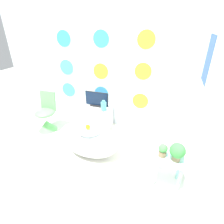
{
  "coord_description": "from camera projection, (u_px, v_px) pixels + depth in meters",
  "views": [
    {
      "loc": [
        1.29,
        -1.27,
        1.92
      ],
      "look_at": [
        0.54,
        0.86,
        0.76
      ],
      "focal_mm": 28.0,
      "sensor_mm": 36.0,
      "label": 1
    }
  ],
  "objects": [
    {
      "name": "wall_right",
      "position": [
        208.0,
        83.0,
        1.98
      ],
      "size": [
        0.06,
        2.78,
        2.6
      ],
      "color": "white",
      "rests_on": "ground_plane"
    },
    {
      "name": "rubber_duck",
      "position": [
        88.0,
        127.0,
        2.57
      ],
      "size": [
        0.07,
        0.08,
        0.09
      ],
      "color": "yellow",
      "rests_on": "bathtub"
    },
    {
      "name": "side_table",
      "position": [
        167.0,
        164.0,
        2.2
      ],
      "size": [
        0.36,
        0.31,
        0.43
      ],
      "color": "#99E0D8",
      "rests_on": "ground_plane"
    },
    {
      "name": "tv_cabinet",
      "position": [
        97.0,
        116.0,
        3.51
      ],
      "size": [
        0.53,
        0.42,
        0.47
      ],
      "color": "silver",
      "rests_on": "ground_plane"
    },
    {
      "name": "chair",
      "position": [
        46.0,
        118.0,
        3.41
      ],
      "size": [
        0.38,
        0.38,
        0.76
      ],
      "color": "#66C166",
      "rests_on": "ground_plane"
    },
    {
      "name": "potted_plant_left",
      "position": [
        163.0,
        150.0,
        2.14
      ],
      "size": [
        0.11,
        0.11,
        0.18
      ],
      "color": "#8C6B4C",
      "rests_on": "side_table"
    },
    {
      "name": "bathtub",
      "position": [
        91.0,
        141.0,
        2.75
      ],
      "size": [
        0.88,
        0.53,
        0.51
      ],
      "color": "white",
      "rests_on": "ground_plane"
    },
    {
      "name": "ground_plane",
      "position": [
        52.0,
        184.0,
        2.32
      ],
      "size": [
        12.0,
        12.0,
        0.0
      ],
      "primitive_type": "plane",
      "color": "silver"
    },
    {
      "name": "tv",
      "position": [
        97.0,
        100.0,
        3.35
      ],
      "size": [
        0.47,
        0.12,
        0.29
      ],
      "color": "black",
      "rests_on": "tv_cabinet"
    },
    {
      "name": "vase",
      "position": [
        104.0,
        106.0,
        3.18
      ],
      "size": [
        0.1,
        0.1,
        0.2
      ],
      "color": "#51B2AD",
      "rests_on": "tv_cabinet"
    },
    {
      "name": "potted_plant_right",
      "position": [
        177.0,
        151.0,
        2.06
      ],
      "size": [
        0.19,
        0.19,
        0.24
      ],
      "color": "#8C6B4C",
      "rests_on": "side_table"
    },
    {
      "name": "wall_back_dotted",
      "position": [
        101.0,
        60.0,
        3.24
      ],
      "size": [
        4.33,
        0.05,
        2.6
      ],
      "color": "white",
      "rests_on": "ground_plane"
    }
  ]
}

